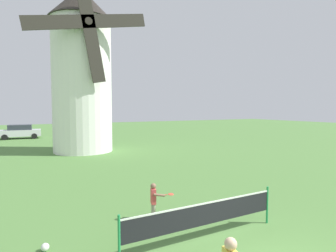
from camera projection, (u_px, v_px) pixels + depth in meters
name	position (u px, v px, depth m)	size (l,w,h in m)	color
windmill	(82.00, 68.00, 21.03)	(8.35, 5.20, 13.51)	white
tennis_net	(204.00, 214.00, 6.96)	(4.59, 0.06, 1.10)	#238E4C
player_far	(154.00, 199.00, 8.22)	(0.68, 0.61, 1.14)	#9E937F
stray_ball	(45.00, 247.00, 6.47)	(0.19, 0.19, 0.19)	silver
parked_car_silver	(20.00, 131.00, 30.32)	(4.29, 2.06, 1.56)	silver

